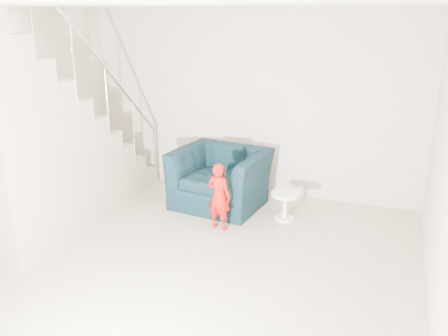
{
  "coord_description": "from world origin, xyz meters",
  "views": [
    {
      "loc": [
        2.04,
        -3.87,
        2.64
      ],
      "look_at": [
        0.15,
        1.2,
        0.85
      ],
      "focal_mm": 38.0,
      "sensor_mm": 36.0,
      "label": 1
    }
  ],
  "objects": [
    {
      "name": "cushion",
      "position": [
        -0.15,
        2.26,
        0.64
      ],
      "size": [
        0.42,
        0.2,
        0.42
      ],
      "primitive_type": "cube",
      "rotation": [
        0.21,
        0.0,
        0.0
      ],
      "color": "black",
      "rests_on": "armchair"
    },
    {
      "name": "side_table",
      "position": [
        0.77,
        1.85,
        0.25
      ],
      "size": [
        0.38,
        0.38,
        0.38
      ],
      "color": "white",
      "rests_on": "floor"
    },
    {
      "name": "floor",
      "position": [
        0.0,
        0.0,
        0.0
      ],
      "size": [
        5.5,
        5.5,
        0.0
      ],
      "primitive_type": "plane",
      "color": "gray",
      "rests_on": "ground"
    },
    {
      "name": "phone",
      "position": [
        0.14,
        1.28,
        0.76
      ],
      "size": [
        0.02,
        0.05,
        0.1
      ],
      "primitive_type": "cube",
      "rotation": [
        0.0,
        0.0,
        0.01
      ],
      "color": "black",
      "rests_on": "toddler"
    },
    {
      "name": "toddler",
      "position": [
        0.05,
        1.29,
        0.44
      ],
      "size": [
        0.35,
        0.26,
        0.87
      ],
      "primitive_type": "imported",
      "rotation": [
        0.0,
        0.0,
        2.96
      ],
      "color": "#8E0604",
      "rests_on": "floor"
    },
    {
      "name": "back_wall",
      "position": [
        0.0,
        2.75,
        1.35
      ],
      "size": [
        5.0,
        0.0,
        5.0
      ],
      "primitive_type": "plane",
      "rotation": [
        1.57,
        0.0,
        0.0
      ],
      "color": "#B5A593",
      "rests_on": "floor"
    },
    {
      "name": "throw",
      "position": [
        -0.79,
        2.06,
        0.5
      ],
      "size": [
        0.04,
        0.44,
        0.5
      ],
      "primitive_type": "cube",
      "color": "black",
      "rests_on": "armchair"
    },
    {
      "name": "armchair",
      "position": [
        -0.21,
        2.03,
        0.4
      ],
      "size": [
        1.35,
        1.21,
        0.8
      ],
      "primitive_type": "imported",
      "rotation": [
        0.0,
        0.0,
        -0.11
      ],
      "color": "black",
      "rests_on": "floor"
    },
    {
      "name": "staircase",
      "position": [
        -2.0,
        0.55,
        0.95
      ],
      "size": [
        1.02,
        3.03,
        3.62
      ],
      "color": "#ADA089",
      "rests_on": "floor"
    },
    {
      "name": "ceiling",
      "position": [
        0.0,
        0.0,
        2.7
      ],
      "size": [
        5.5,
        5.5,
        0.0
      ],
      "primitive_type": "plane",
      "rotation": [
        3.14,
        0.0,
        0.0
      ],
      "color": "silver",
      "rests_on": "back_wall"
    }
  ]
}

